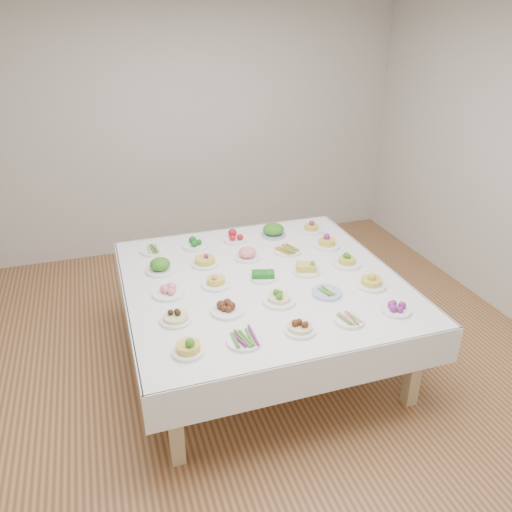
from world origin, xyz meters
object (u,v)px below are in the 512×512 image
object	(u,v)px
dish_0	(188,345)
dish_12	(263,274)
display_table	(262,286)
dish_24	(311,226)

from	to	relation	value
dish_0	dish_12	size ratio (longest dim) A/B	1.01
dish_0	dish_12	xyz separation A→B (m)	(0.74, 0.74, -0.02)
dish_0	dish_12	world-z (taller)	dish_0
display_table	dish_0	distance (m)	1.06
display_table	dish_12	distance (m)	0.11
display_table	dish_0	xyz separation A→B (m)	(-0.73, -0.75, 0.13)
display_table	dish_24	bearing A→B (deg)	44.54
display_table	dish_0	size ratio (longest dim) A/B	10.47
display_table	dish_12	size ratio (longest dim) A/B	10.58
dish_0	display_table	bearing A→B (deg)	45.49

